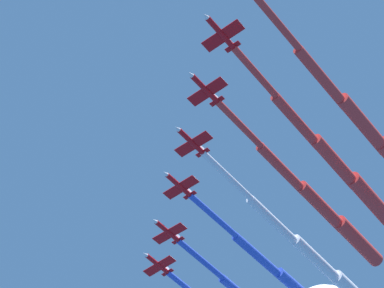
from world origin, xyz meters
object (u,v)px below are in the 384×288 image
jet_lead (366,127)px  jet_starboard_inner (324,209)px  jet_port_mid (321,263)px  jet_port_inner (337,164)px

jet_lead → jet_starboard_inner: (9.70, 26.55, 2.54)m
jet_starboard_inner → jet_port_mid: bearing=55.7°
jet_lead → jet_port_inner: jet_port_inner is taller
jet_port_inner → jet_port_mid: 33.84m
jet_port_inner → jet_port_mid: (17.24, 29.12, -0.49)m
jet_starboard_inner → jet_lead: bearing=-110.1°
jet_port_inner → jet_port_mid: bearing=59.4°
jet_port_inner → jet_port_mid: jet_port_inner is taller
jet_port_inner → jet_lead: bearing=-103.9°
jet_starboard_inner → jet_port_mid: (10.82, 15.85, -0.67)m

